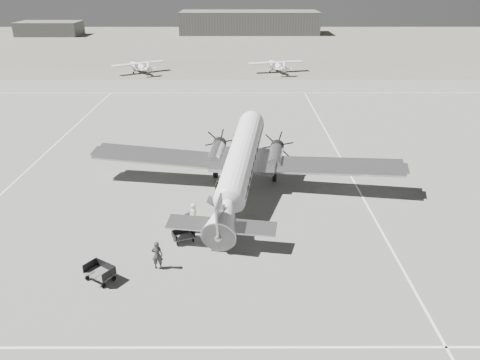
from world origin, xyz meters
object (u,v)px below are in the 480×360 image
Objects in this scene: baggage_cart_far at (100,273)px; ground_crew at (157,255)px; baggage_cart_near at (183,236)px; ramp_agent at (188,222)px; hangar_main at (249,22)px; passenger at (194,213)px; shed_secondary at (50,29)px; dc3_airliner at (240,166)px; light_plane_left at (140,67)px; light_plane_right at (277,67)px.

baggage_cart_far is 0.96× the size of ground_crew.
ramp_agent is (0.21, 1.32, 0.40)m from baggage_cart_near.
ground_crew is at bearing -93.69° from hangar_main.
baggage_cart_near is 2.94m from passenger.
shed_secondary is 0.67× the size of dc3_airliner.
hangar_main is 2.33× the size of shed_secondary.
passenger is (0.25, 1.57, -0.10)m from ramp_agent.
dc3_airliner is at bearing -105.36° from light_plane_left.
light_plane_left reaches higher than passenger.
ramp_agent reaches higher than passenger.
light_plane_right reaches higher than ramp_agent.
ground_crew is 1.15× the size of ramp_agent.
light_plane_right is 7.23× the size of passenger.
light_plane_left is (-18.45, 52.36, -1.52)m from dc3_airliner.
hangar_main reaches higher than dc3_airliner.
ground_crew is at bearing 54.76° from baggage_cart_far.
light_plane_left is at bearing 77.54° from baggage_cart_near.
baggage_cart_near is 0.82× the size of baggage_cart_far.
light_plane_left is 0.97× the size of light_plane_right.
hangar_main reaches higher than ramp_agent.
ramp_agent is at bearing -114.55° from light_plane_right.
light_plane_left is 6.16× the size of ramp_agent.
baggage_cart_far is (-15.36, -64.88, -0.57)m from light_plane_right.
baggage_cart_far is 8.81m from passenger.
hangar_main is 67.76m from light_plane_left.
passenger is (-10.41, -57.59, -0.36)m from light_plane_right.
shed_secondary is at bearing 20.39° from ramp_agent.
dc3_airliner is 11.90m from ground_crew.
dc3_airliner is 2.66× the size of light_plane_left.
shed_secondary is 1.77× the size of light_plane_left.
baggage_cart_near is at bearing -111.07° from light_plane_left.
passenger reaches higher than baggage_cart_near.
baggage_cart_far is at bearing -68.53° from shed_secondary.
baggage_cart_far is at bearing -95.09° from hangar_main.
light_plane_left is at bearing 132.49° from baggage_cart_far.
light_plane_right reaches higher than light_plane_left.
ground_crew is (-8.20, -127.19, -2.35)m from hangar_main.
light_plane_left is at bearing 118.44° from dc3_airliner.
light_plane_left is (38.47, -59.21, -0.95)m from shed_secondary.
passenger reaches higher than baggage_cart_far.
ramp_agent is (14.78, -58.52, -0.23)m from light_plane_left.
shed_secondary reaches higher than light_plane_left.
dc3_airliner is at bearing -34.66° from ramp_agent.
ramp_agent is (-10.66, -59.16, -0.26)m from light_plane_right.
hangar_main is at bearing -7.09° from ramp_agent.
hangar_main reaches higher than light_plane_right.
passenger is at bearing -117.58° from dc3_airliner.
hangar_main reaches higher than passenger.
dc3_airliner reaches higher than ground_crew.
hangar_main is 127.48m from ground_crew.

